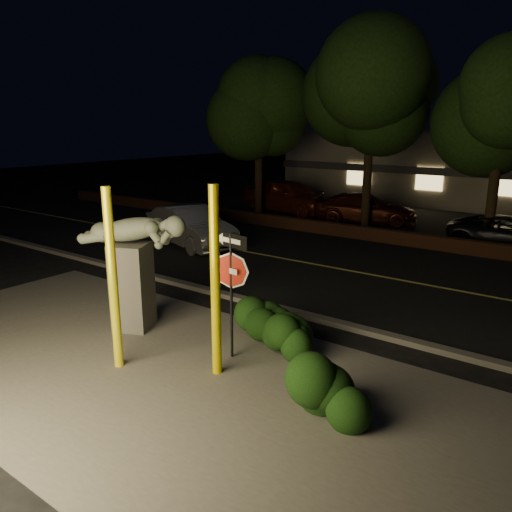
{
  "coord_description": "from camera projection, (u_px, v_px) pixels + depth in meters",
  "views": [
    {
      "loc": [
        6.19,
        -6.55,
        4.38
      ],
      "look_at": [
        -0.01,
        1.9,
        1.6
      ],
      "focal_mm": 35.0,
      "sensor_mm": 36.0,
      "label": 1
    }
  ],
  "objects": [
    {
      "name": "tree_far_a",
      "position": [
        259.0,
        102.0,
        23.1
      ],
      "size": [
        4.6,
        4.6,
        7.43
      ],
      "color": "black",
      "rests_on": "ground"
    },
    {
      "name": "silver_sedan",
      "position": [
        190.0,
        226.0,
        18.35
      ],
      "size": [
        4.72,
        2.81,
        1.47
      ],
      "primitive_type": "imported",
      "rotation": [
        0.0,
        0.0,
        1.27
      ],
      "color": "#A2A1A5",
      "rests_on": "ground"
    },
    {
      "name": "signpost",
      "position": [
        231.0,
        271.0,
        9.22
      ],
      "size": [
        0.83,
        0.15,
        2.46
      ],
      "rotation": [
        0.0,
        0.0,
        -0.13
      ],
      "color": "black",
      "rests_on": "ground"
    },
    {
      "name": "lane_marking",
      "position": [
        355.0,
        271.0,
        15.22
      ],
      "size": [
        80.0,
        0.12,
        0.0
      ],
      "primitive_type": "cube",
      "color": "gold",
      "rests_on": "road"
    },
    {
      "name": "tree_far_c",
      "position": [
        506.0,
        85.0,
        16.86
      ],
      "size": [
        4.8,
        4.8,
        7.84
      ],
      "color": "black",
      "rests_on": "ground"
    },
    {
      "name": "curb",
      "position": [
        281.0,
        309.0,
        12.01
      ],
      "size": [
        80.0,
        0.25,
        0.12
      ],
      "primitive_type": "cube",
      "color": "#4C4944",
      "rests_on": "ground"
    },
    {
      "name": "parking_lot",
      "position": [
        449.0,
        222.0,
        23.02
      ],
      "size": [
        40.0,
        12.0,
        0.01
      ],
      "primitive_type": "cube",
      "color": "black",
      "rests_on": "ground"
    },
    {
      "name": "building",
      "position": [
        493.0,
        166.0,
        28.73
      ],
      "size": [
        22.0,
        10.2,
        4.0
      ],
      "color": "#6D6757",
      "rests_on": "ground"
    },
    {
      "name": "brick_wall",
      "position": [
        406.0,
        239.0,
        18.51
      ],
      "size": [
        40.0,
        0.35,
        0.5
      ],
      "primitive_type": "cube",
      "color": "#4D2A19",
      "rests_on": "ground"
    },
    {
      "name": "hedge_center",
      "position": [
        275.0,
        321.0,
        10.23
      ],
      "size": [
        1.93,
        1.22,
        0.93
      ],
      "primitive_type": "ellipsoid",
      "rotation": [
        0.0,
        0.0,
        -0.23
      ],
      "color": "black",
      "rests_on": "ground"
    },
    {
      "name": "parked_car_darkred",
      "position": [
        365.0,
        208.0,
        22.58
      ],
      "size": [
        4.96,
        3.3,
        1.34
      ],
      "primitive_type": "imported",
      "rotation": [
        0.0,
        0.0,
        1.91
      ],
      "color": "#3A130A",
      "rests_on": "ground"
    },
    {
      "name": "parked_car_dark",
      "position": [
        510.0,
        233.0,
        17.96
      ],
      "size": [
        4.28,
        2.13,
        1.16
      ],
      "primitive_type": "imported",
      "rotation": [
        0.0,
        0.0,
        1.62
      ],
      "color": "black",
      "rests_on": "ground"
    },
    {
      "name": "parked_car_red",
      "position": [
        288.0,
        196.0,
        25.15
      ],
      "size": [
        5.25,
        2.68,
        1.71
      ],
      "primitive_type": "imported",
      "rotation": [
        0.0,
        0.0,
        1.44
      ],
      "color": "maroon",
      "rests_on": "ground"
    },
    {
      "name": "hedge_right",
      "position": [
        282.0,
        330.0,
        9.76
      ],
      "size": [
        1.63,
        1.13,
        0.97
      ],
      "primitive_type": "ellipsoid",
      "rotation": [
        0.0,
        0.0,
        0.25
      ],
      "color": "black",
      "rests_on": "ground"
    },
    {
      "name": "tree_far_b",
      "position": [
        373.0,
        81.0,
        19.93
      ],
      "size": [
        5.2,
        5.2,
        8.41
      ],
      "color": "black",
      "rests_on": "ground"
    },
    {
      "name": "ground",
      "position": [
        392.0,
        252.0,
        17.56
      ],
      "size": [
        90.0,
        90.0,
        0.0
      ],
      "primitive_type": "plane",
      "color": "black",
      "rests_on": "ground"
    },
    {
      "name": "road",
      "position": [
        355.0,
        272.0,
        15.22
      ],
      "size": [
        80.0,
        8.0,
        0.01
      ],
      "primitive_type": "cube",
      "color": "black",
      "rests_on": "ground"
    },
    {
      "name": "patio",
      "position": [
        162.0,
        374.0,
        8.99
      ],
      "size": [
        14.0,
        6.0,
        0.02
      ],
      "primitive_type": "cube",
      "color": "#4C4944",
      "rests_on": "ground"
    },
    {
      "name": "hedge_far_right",
      "position": [
        331.0,
        381.0,
        7.72
      ],
      "size": [
        1.64,
        1.18,
        1.05
      ],
      "primitive_type": "ellipsoid",
      "rotation": [
        0.0,
        0.0,
        0.16
      ],
      "color": "black",
      "rests_on": "ground"
    },
    {
      "name": "sculpture",
      "position": [
        132.0,
        259.0,
        10.64
      ],
      "size": [
        2.33,
        1.5,
        2.57
      ],
      "rotation": [
        0.0,
        0.0,
        0.42
      ],
      "color": "#4C4944",
      "rests_on": "ground"
    },
    {
      "name": "yellow_pole_left",
      "position": [
        113.0,
        281.0,
        8.88
      ],
      "size": [
        0.17,
        0.17,
        3.36
      ],
      "primitive_type": "cylinder",
      "color": "yellow",
      "rests_on": "ground"
    },
    {
      "name": "yellow_pole_right",
      "position": [
        215.0,
        283.0,
        8.62
      ],
      "size": [
        0.17,
        0.17,
        3.43
      ],
      "primitive_type": "cylinder",
      "color": "#D9C500",
      "rests_on": "ground"
    }
  ]
}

